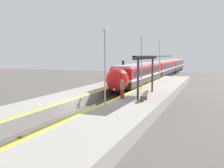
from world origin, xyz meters
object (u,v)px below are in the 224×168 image
object	(u,v)px
person_waiting	(122,89)
lamppost_mid	(141,60)
railway_signal	(123,71)
lamppost_near	(105,62)
train	(162,68)
lamppost_far	(160,58)
platform_bench	(144,95)

from	to	relation	value
person_waiting	lamppost_mid	size ratio (longest dim) A/B	0.29
railway_signal	lamppost_near	bearing A→B (deg)	-76.58
lamppost_mid	person_waiting	bearing A→B (deg)	-88.71
train	lamppost_near	size ratio (longest dim) A/B	10.27
lamppost_near	lamppost_far	xyz separation A→B (m)	(0.00, 23.91, 0.00)
platform_bench	person_waiting	world-z (taller)	person_waiting
railway_signal	lamppost_near	distance (m)	20.06
lamppost_mid	lamppost_far	world-z (taller)	same
railway_signal	lamppost_mid	size ratio (longest dim) A/B	0.68
person_waiting	railway_signal	bearing A→B (deg)	107.28
platform_bench	lamppost_near	bearing A→B (deg)	-124.31
platform_bench	lamppost_mid	size ratio (longest dim) A/B	0.27
lamppost_mid	lamppost_near	bearing A→B (deg)	-90.00
platform_bench	lamppost_far	size ratio (longest dim) A/B	0.27
person_waiting	lamppost_near	distance (m)	4.69
railway_signal	platform_bench	bearing A→B (deg)	-66.20
person_waiting	railway_signal	size ratio (longest dim) A/B	0.43
person_waiting	lamppost_mid	bearing A→B (deg)	91.29
train	lamppost_far	world-z (taller)	lamppost_far
train	lamppost_far	size ratio (longest dim) A/B	10.27
platform_bench	lamppost_far	xyz separation A→B (m)	(-2.39, 20.40, 2.99)
person_waiting	lamppost_far	world-z (taller)	lamppost_far
train	railway_signal	distance (m)	20.29
person_waiting	lamppost_mid	distance (m)	8.40
platform_bench	lamppost_near	size ratio (longest dim) A/B	0.27
train	lamppost_far	bearing A→B (deg)	-82.11
railway_signal	lamppost_far	bearing A→B (deg)	44.03
train	platform_bench	world-z (taller)	train
train	person_waiting	world-z (taller)	train
railway_signal	lamppost_far	size ratio (longest dim) A/B	0.68
lamppost_far	person_waiting	bearing A→B (deg)	-89.48
lamppost_mid	lamppost_far	distance (m)	11.95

